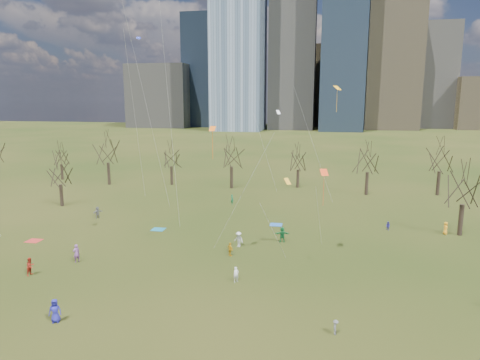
% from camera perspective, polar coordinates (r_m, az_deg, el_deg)
% --- Properties ---
extents(ground, '(500.00, 500.00, 0.00)m').
position_cam_1_polar(ground, '(40.46, -3.30, -12.95)').
color(ground, black).
rests_on(ground, ground).
extents(downtown_skyline, '(212.50, 78.00, 118.00)m').
position_cam_1_polar(downtown_skyline, '(247.86, 8.49, 15.88)').
color(downtown_skyline, slate).
rests_on(downtown_skyline, ground).
extents(bare_tree_row, '(113.04, 29.80, 9.50)m').
position_cam_1_polar(bare_tree_row, '(74.39, 3.62, 2.88)').
color(bare_tree_row, black).
rests_on(bare_tree_row, ground).
extents(blanket_teal, '(1.60, 1.50, 0.03)m').
position_cam_1_polar(blanket_teal, '(55.45, -10.85, -6.48)').
color(blanket_teal, '#187192').
rests_on(blanket_teal, ground).
extents(blanket_navy, '(1.60, 1.50, 0.03)m').
position_cam_1_polar(blanket_navy, '(56.66, 4.82, -5.95)').
color(blanket_navy, blue).
rests_on(blanket_navy, ground).
extents(blanket_crimson, '(1.60, 1.50, 0.03)m').
position_cam_1_polar(blanket_crimson, '(55.71, -25.78, -7.31)').
color(blanket_crimson, red).
rests_on(blanket_crimson, ground).
extents(person_0, '(1.02, 0.83, 1.79)m').
position_cam_1_polar(person_0, '(35.65, -23.43, -15.70)').
color(person_0, '#24249C').
rests_on(person_0, ground).
extents(person_1, '(0.61, 0.60, 1.42)m').
position_cam_1_polar(person_1, '(39.40, -0.53, -12.48)').
color(person_1, white).
rests_on(person_1, ground).
extents(person_2, '(0.75, 0.91, 1.72)m').
position_cam_1_polar(person_2, '(45.24, -26.16, -10.29)').
color(person_2, '#A72617').
rests_on(person_2, ground).
extents(person_3, '(0.42, 0.71, 1.08)m').
position_cam_1_polar(person_3, '(32.33, 12.62, -18.60)').
color(person_3, slate).
rests_on(person_3, ground).
extents(person_4, '(0.89, 0.82, 1.47)m').
position_cam_1_polar(person_4, '(45.45, -1.32, -9.22)').
color(person_4, gold).
rests_on(person_4, ground).
extents(person_5, '(1.75, 0.86, 1.81)m').
position_cam_1_polar(person_5, '(49.84, 5.65, -7.24)').
color(person_5, '#186F34').
rests_on(person_5, ground).
extents(person_7, '(0.74, 0.81, 1.87)m').
position_cam_1_polar(person_7, '(46.80, -20.98, -9.10)').
color(person_7, '#8E50A1').
rests_on(person_7, ground).
extents(person_8, '(0.69, 0.69, 1.13)m').
position_cam_1_polar(person_8, '(57.11, 19.12, -5.82)').
color(person_8, '#2B25A1').
rests_on(person_8, ground).
extents(person_9, '(1.29, 1.06, 1.73)m').
position_cam_1_polar(person_9, '(48.12, -0.18, -7.90)').
color(person_9, silver).
rests_on(person_9, ground).
extents(person_11, '(1.06, 1.55, 1.61)m').
position_cam_1_polar(person_11, '(62.57, -18.47, -4.12)').
color(person_11, slate).
rests_on(person_11, ground).
extents(person_12, '(0.65, 0.86, 1.57)m').
position_cam_1_polar(person_12, '(58.07, 25.72, -5.80)').
color(person_12, '#FFA31C').
rests_on(person_12, ground).
extents(person_13, '(0.66, 0.66, 1.54)m').
position_cam_1_polar(person_13, '(67.10, -1.06, -2.60)').
color(person_13, '#186F43').
rests_on(person_13, ground).
extents(kites_airborne, '(65.70, 38.42, 35.42)m').
position_cam_1_polar(kites_airborne, '(49.17, 4.11, 7.96)').
color(kites_airborne, orange).
rests_on(kites_airborne, ground).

